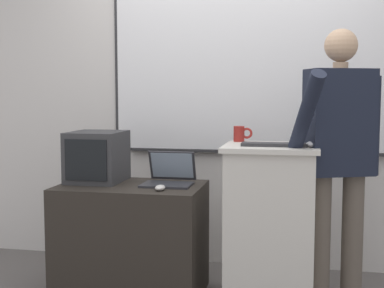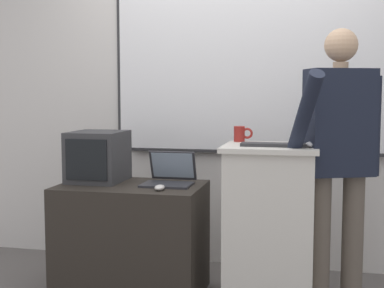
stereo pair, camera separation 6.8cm
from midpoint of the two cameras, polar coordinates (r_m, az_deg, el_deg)
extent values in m
cube|color=silver|center=(4.18, 4.28, 7.05)|extent=(6.40, 0.12, 2.91)
cube|color=#2D2D30|center=(4.08, 8.86, 7.80)|extent=(2.42, 0.02, 1.26)
cube|color=white|center=(4.07, 8.85, 7.81)|extent=(2.37, 0.02, 1.21)
cube|color=#2D2D30|center=(4.08, 8.71, -0.90)|extent=(2.13, 0.04, 0.02)
cube|color=beige|center=(3.40, 8.87, -8.97)|extent=(0.53, 0.49, 0.99)
cube|color=beige|center=(3.31, 9.00, -0.39)|extent=(0.58, 0.53, 0.03)
cube|color=#28231E|center=(3.62, -5.88, -10.10)|extent=(0.94, 0.60, 0.74)
cylinder|color=brown|center=(3.39, 14.00, -10.35)|extent=(0.13, 0.13, 0.85)
cylinder|color=brown|center=(3.48, 17.29, -10.04)|extent=(0.13, 0.13, 0.85)
cube|color=black|center=(3.31, 15.99, 2.23)|extent=(0.44, 0.35, 0.63)
cylinder|color=tan|center=(3.31, 16.15, 8.06)|extent=(0.09, 0.09, 0.04)
sphere|color=tan|center=(3.32, 16.20, 10.10)|extent=(0.20, 0.20, 0.20)
cylinder|color=black|center=(3.04, 12.45, 2.79)|extent=(0.24, 0.44, 0.53)
cylinder|color=black|center=(3.41, 19.33, 1.81)|extent=(0.08, 0.08, 0.60)
cube|color=#28282D|center=(3.47, -2.14, -4.36)|extent=(0.32, 0.23, 0.01)
cube|color=#28282D|center=(3.60, -1.51, -2.31)|extent=(0.31, 0.09, 0.20)
cube|color=#8C9EB2|center=(3.59, -1.54, -2.28)|extent=(0.28, 0.07, 0.17)
cube|color=#2D2D30|center=(3.24, 9.31, -0.08)|extent=(0.39, 0.12, 0.02)
ellipsoid|color=silver|center=(3.31, -2.89, -4.67)|extent=(0.06, 0.10, 0.03)
ellipsoid|color=#BCBCC1|center=(3.22, 13.14, -0.05)|extent=(0.06, 0.10, 0.03)
cube|color=#333335|center=(3.68, -9.46, -1.30)|extent=(0.35, 0.39, 0.34)
cube|color=black|center=(3.50, -10.68, -1.67)|extent=(0.28, 0.01, 0.27)
cylinder|color=maroon|center=(3.52, 5.62, 1.08)|extent=(0.07, 0.07, 0.10)
torus|color=maroon|center=(3.51, 6.47, 1.14)|extent=(0.07, 0.02, 0.07)
camera|label=1|loc=(0.03, -89.43, 0.05)|focal=50.00mm
camera|label=2|loc=(0.03, 90.57, -0.05)|focal=50.00mm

